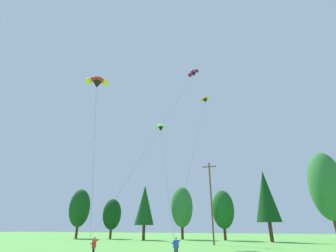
{
  "coord_description": "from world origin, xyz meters",
  "views": [
    {
      "loc": [
        9.04,
        3.53,
        2.38
      ],
      "look_at": [
        1.59,
        25.84,
        11.94
      ],
      "focal_mm": 26.66,
      "sensor_mm": 36.0,
      "label": 1
    }
  ],
  "objects_px": {
    "utility_pole": "(211,200)",
    "kite_flyer_near": "(94,246)",
    "parafoil_kite_low_orange": "(205,100)",
    "parafoil_kite_high_red_yellow": "(97,82)",
    "kite_flyer_mid": "(176,246)",
    "parafoil_kite_mid_white": "(161,127)",
    "parafoil_kite_far_magenta": "(193,73)"
  },
  "relations": [
    {
      "from": "parafoil_kite_low_orange",
      "to": "utility_pole",
      "type": "bearing_deg",
      "value": -116.09
    },
    {
      "from": "kite_flyer_mid",
      "to": "parafoil_kite_mid_white",
      "type": "relative_size",
      "value": 0.1
    },
    {
      "from": "parafoil_kite_far_magenta",
      "to": "utility_pole",
      "type": "bearing_deg",
      "value": 88.69
    },
    {
      "from": "kite_flyer_near",
      "to": "parafoil_kite_high_red_yellow",
      "type": "height_order",
      "value": "parafoil_kite_high_red_yellow"
    },
    {
      "from": "parafoil_kite_high_red_yellow",
      "to": "parafoil_kite_far_magenta",
      "type": "distance_m",
      "value": 14.28
    },
    {
      "from": "parafoil_kite_mid_white",
      "to": "parafoil_kite_low_orange",
      "type": "height_order",
      "value": "parafoil_kite_low_orange"
    },
    {
      "from": "parafoil_kite_high_red_yellow",
      "to": "parafoil_kite_mid_white",
      "type": "distance_m",
      "value": 13.05
    },
    {
      "from": "utility_pole",
      "to": "parafoil_kite_low_orange",
      "type": "distance_m",
      "value": 17.17
    },
    {
      "from": "parafoil_kite_mid_white",
      "to": "parafoil_kite_far_magenta",
      "type": "distance_m",
      "value": 11.17
    },
    {
      "from": "parafoil_kite_mid_white",
      "to": "kite_flyer_mid",
      "type": "bearing_deg",
      "value": -65.59
    },
    {
      "from": "parafoil_kite_high_red_yellow",
      "to": "parafoil_kite_low_orange",
      "type": "relative_size",
      "value": 0.95
    },
    {
      "from": "utility_pole",
      "to": "parafoil_kite_low_orange",
      "type": "xyz_separation_m",
      "value": [
        0.02,
        0.04,
        17.17
      ]
    },
    {
      "from": "kite_flyer_mid",
      "to": "parafoil_kite_low_orange",
      "type": "bearing_deg",
      "value": 89.79
    },
    {
      "from": "kite_flyer_mid",
      "to": "parafoil_kite_far_magenta",
      "type": "distance_m",
      "value": 25.01
    },
    {
      "from": "parafoil_kite_low_orange",
      "to": "parafoil_kite_high_red_yellow",
      "type": "bearing_deg",
      "value": -136.39
    },
    {
      "from": "utility_pole",
      "to": "parafoil_kite_mid_white",
      "type": "relative_size",
      "value": 0.68
    },
    {
      "from": "parafoil_kite_far_magenta",
      "to": "parafoil_kite_low_orange",
      "type": "distance_m",
      "value": 8.31
    },
    {
      "from": "kite_flyer_mid",
      "to": "parafoil_kite_mid_white",
      "type": "xyz_separation_m",
      "value": [
        -7.61,
        16.77,
        17.39
      ]
    },
    {
      "from": "kite_flyer_mid",
      "to": "parafoil_kite_low_orange",
      "type": "distance_m",
      "value": 29.2
    },
    {
      "from": "parafoil_kite_mid_white",
      "to": "parafoil_kite_low_orange",
      "type": "xyz_separation_m",
      "value": [
        7.68,
        1.94,
        5.03
      ]
    },
    {
      "from": "kite_flyer_mid",
      "to": "parafoil_kite_mid_white",
      "type": "height_order",
      "value": "parafoil_kite_mid_white"
    },
    {
      "from": "parafoil_kite_high_red_yellow",
      "to": "parafoil_kite_far_magenta",
      "type": "height_order",
      "value": "parafoil_kite_far_magenta"
    },
    {
      "from": "kite_flyer_near",
      "to": "parafoil_kite_far_magenta",
      "type": "xyz_separation_m",
      "value": [
        6.02,
        12.38,
        22.74
      ]
    },
    {
      "from": "parafoil_kite_mid_white",
      "to": "parafoil_kite_low_orange",
      "type": "distance_m",
      "value": 9.38
    },
    {
      "from": "utility_pole",
      "to": "parafoil_kite_far_magenta",
      "type": "distance_m",
      "value": 19.35
    },
    {
      "from": "utility_pole",
      "to": "parafoil_kite_low_orange",
      "type": "bearing_deg",
      "value": 63.91
    },
    {
      "from": "utility_pole",
      "to": "kite_flyer_near",
      "type": "relative_size",
      "value": 7.07
    },
    {
      "from": "kite_flyer_mid",
      "to": "parafoil_kite_far_magenta",
      "type": "height_order",
      "value": "parafoil_kite_far_magenta"
    },
    {
      "from": "parafoil_kite_high_red_yellow",
      "to": "parafoil_kite_low_orange",
      "type": "bearing_deg",
      "value": 43.61
    },
    {
      "from": "parafoil_kite_high_red_yellow",
      "to": "parafoil_kite_mid_white",
      "type": "relative_size",
      "value": 1.22
    },
    {
      "from": "kite_flyer_near",
      "to": "parafoil_kite_high_red_yellow",
      "type": "distance_m",
      "value": 23.65
    },
    {
      "from": "parafoil_kite_mid_white",
      "to": "parafoil_kite_far_magenta",
      "type": "relative_size",
      "value": 0.77
    }
  ]
}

